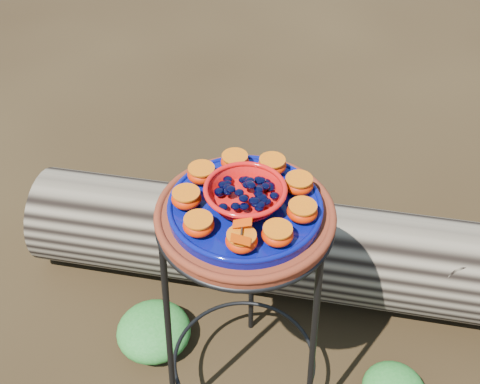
# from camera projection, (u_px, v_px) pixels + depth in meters

# --- Properties ---
(plant_stand) EXTENTS (0.44, 0.44, 0.70)m
(plant_stand) POSITION_uv_depth(u_px,v_px,m) (244.00, 316.00, 1.58)
(plant_stand) COLOR black
(plant_stand) RESTS_ON ground
(terracotta_saucer) EXTENTS (0.40, 0.40, 0.03)m
(terracotta_saucer) POSITION_uv_depth(u_px,v_px,m) (245.00, 217.00, 1.33)
(terracotta_saucer) COLOR #522315
(terracotta_saucer) RESTS_ON plant_stand
(cobalt_plate) EXTENTS (0.34, 0.34, 0.02)m
(cobalt_plate) POSITION_uv_depth(u_px,v_px,m) (245.00, 208.00, 1.32)
(cobalt_plate) COLOR #000D5F
(cobalt_plate) RESTS_ON terracotta_saucer
(red_bowl) EXTENTS (0.17, 0.17, 0.05)m
(red_bowl) POSITION_uv_depth(u_px,v_px,m) (245.00, 196.00, 1.29)
(red_bowl) COLOR red
(red_bowl) RESTS_ON cobalt_plate
(glass_gems) EXTENTS (0.13, 0.13, 0.02)m
(glass_gems) POSITION_uv_depth(u_px,v_px,m) (245.00, 184.00, 1.27)
(glass_gems) COLOR black
(glass_gems) RESTS_ON red_bowl
(orange_half_0) EXTENTS (0.07, 0.07, 0.04)m
(orange_half_0) POSITION_uv_depth(u_px,v_px,m) (242.00, 241.00, 1.20)
(orange_half_0) COLOR #BC2800
(orange_half_0) RESTS_ON cobalt_plate
(orange_half_1) EXTENTS (0.07, 0.07, 0.04)m
(orange_half_1) POSITION_uv_depth(u_px,v_px,m) (277.00, 234.00, 1.22)
(orange_half_1) COLOR #BC2800
(orange_half_1) RESTS_ON cobalt_plate
(orange_half_2) EXTENTS (0.07, 0.07, 0.04)m
(orange_half_2) POSITION_uv_depth(u_px,v_px,m) (302.00, 211.00, 1.27)
(orange_half_2) COLOR #BC2800
(orange_half_2) RESTS_ON cobalt_plate
(orange_half_3) EXTENTS (0.07, 0.07, 0.04)m
(orange_half_3) POSITION_uv_depth(u_px,v_px,m) (299.00, 184.00, 1.33)
(orange_half_3) COLOR #BC2800
(orange_half_3) RESTS_ON cobalt_plate
(orange_half_4) EXTENTS (0.07, 0.07, 0.04)m
(orange_half_4) POSITION_uv_depth(u_px,v_px,m) (272.00, 165.00, 1.38)
(orange_half_4) COLOR #BC2800
(orange_half_4) RESTS_ON cobalt_plate
(orange_half_5) EXTENTS (0.07, 0.07, 0.04)m
(orange_half_5) POSITION_uv_depth(u_px,v_px,m) (235.00, 162.00, 1.39)
(orange_half_5) COLOR #BC2800
(orange_half_5) RESTS_ON cobalt_plate
(orange_half_6) EXTENTS (0.07, 0.07, 0.04)m
(orange_half_6) POSITION_uv_depth(u_px,v_px,m) (202.00, 174.00, 1.36)
(orange_half_6) COLOR #BC2800
(orange_half_6) RESTS_ON cobalt_plate
(orange_half_7) EXTENTS (0.07, 0.07, 0.04)m
(orange_half_7) POSITION_uv_depth(u_px,v_px,m) (186.00, 198.00, 1.30)
(orange_half_7) COLOR #BC2800
(orange_half_7) RESTS_ON cobalt_plate
(orange_half_8) EXTENTS (0.07, 0.07, 0.04)m
(orange_half_8) POSITION_uv_depth(u_px,v_px,m) (199.00, 225.00, 1.24)
(orange_half_8) COLOR #BC2800
(orange_half_8) RESTS_ON cobalt_plate
(butterfly) EXTENTS (0.09, 0.06, 0.01)m
(butterfly) POSITION_uv_depth(u_px,v_px,m) (242.00, 232.00, 1.19)
(butterfly) COLOR #CD3400
(butterfly) RESTS_ON orange_half_0
(driftwood_log) EXTENTS (1.78, 0.60, 0.33)m
(driftwood_log) POSITION_uv_depth(u_px,v_px,m) (290.00, 247.00, 2.02)
(driftwood_log) COLOR black
(driftwood_log) RESTS_ON ground
(foliage_left) EXTENTS (0.24, 0.24, 0.12)m
(foliage_left) POSITION_uv_depth(u_px,v_px,m) (154.00, 330.00, 1.89)
(foliage_left) COLOR #19651C
(foliage_left) RESTS_ON ground
(foliage_back) EXTENTS (0.27, 0.27, 0.13)m
(foliage_back) POSITION_uv_depth(u_px,v_px,m) (228.00, 245.00, 2.16)
(foliage_back) COLOR #19651C
(foliage_back) RESTS_ON ground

